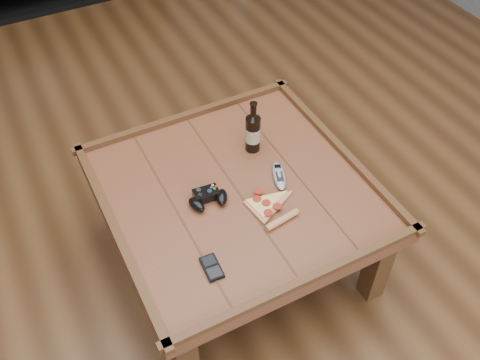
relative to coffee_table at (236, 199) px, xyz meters
name	(u,v)px	position (x,y,z in m)	size (l,w,h in m)	color
ground	(237,256)	(0.00, 0.00, -0.39)	(6.00, 6.00, 0.00)	#3F2412
coffee_table	(236,199)	(0.00, 0.00, 0.00)	(1.03, 1.03, 0.48)	#5F2E1B
beer_bottle	(253,131)	(0.17, 0.17, 0.16)	(0.06, 0.06, 0.24)	black
game_controller	(208,198)	(-0.13, -0.01, 0.08)	(0.17, 0.12, 0.05)	black
pizza_slice	(268,207)	(0.06, -0.15, 0.07)	(0.19, 0.28, 0.03)	tan
smartphone	(212,267)	(-0.24, -0.29, 0.07)	(0.06, 0.11, 0.01)	black
remote_control	(279,176)	(0.18, -0.03, 0.07)	(0.10, 0.16, 0.02)	gray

